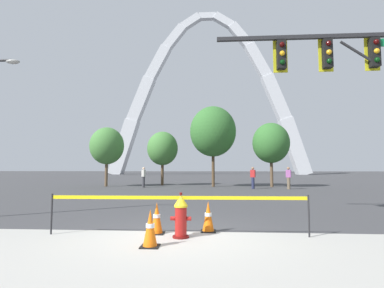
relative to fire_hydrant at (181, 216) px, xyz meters
name	(u,v)px	position (x,y,z in m)	size (l,w,h in m)	color
ground_plane	(176,234)	(-0.15, 0.34, -0.47)	(240.00, 240.00, 0.00)	#3D3D3F
fire_hydrant	(181,216)	(0.00, 0.00, 0.00)	(0.46, 0.48, 0.99)	#5E0F0D
caution_tape_barrier	(178,207)	(-0.09, 0.17, 0.19)	(5.90, 0.14, 0.94)	#232326
traffic_cone_by_hydrant	(150,228)	(-0.52, -0.80, -0.11)	(0.36, 0.36, 0.73)	black
traffic_cone_mid_sidewalk	(208,217)	(0.60, 0.64, -0.11)	(0.36, 0.36, 0.73)	black
traffic_cone_curb_edge	(157,218)	(-0.60, 0.35, -0.11)	(0.36, 0.36, 0.73)	black
traffic_signal_gantry	(364,78)	(5.33, 2.52, 3.80)	(6.42, 0.44, 6.00)	#232326
monument_arch	(207,101)	(-0.15, 61.11, 16.45)	(45.86, 2.96, 38.66)	silver
tree_far_left	(107,146)	(-7.98, 17.35, 2.87)	(2.79, 2.79, 4.89)	brown
tree_left_mid	(163,148)	(-3.62, 19.20, 2.76)	(2.70, 2.70, 4.73)	brown
tree_center_left	(213,132)	(0.82, 17.51, 4.03)	(3.75, 3.75, 6.57)	brown
tree_center_right	(271,143)	(5.47, 17.40, 3.05)	(2.94, 2.94, 5.14)	brown
pedestrian_walking_left	(144,177)	(-4.61, 16.28, 0.35)	(0.27, 0.37, 1.59)	#38383D
pedestrian_standing_center	(253,178)	(3.70, 15.33, 0.35)	(0.39, 0.33, 1.59)	#232847
pedestrian_walking_right	(289,178)	(6.20, 15.11, 0.35)	(0.39, 0.33, 1.59)	brown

